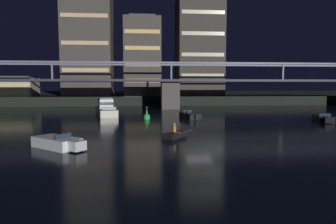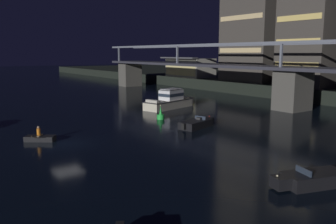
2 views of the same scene
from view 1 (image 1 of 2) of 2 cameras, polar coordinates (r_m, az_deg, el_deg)
ground_plane at (r=28.11m, az=6.20°, el=-4.43°), size 400.00×400.00×0.00m
far_riverbank at (r=107.44m, az=-1.88°, el=3.24°), size 240.00×80.00×2.20m
river_bridge at (r=59.48m, az=0.40°, el=5.03°), size 96.36×6.40×9.38m
tower_west_low at (r=75.00m, az=-15.57°, el=15.04°), size 11.56×8.16×31.48m
tower_west_tall at (r=72.97m, az=-5.05°, el=10.67°), size 8.83×9.79×19.32m
tower_central at (r=78.45m, az=6.07°, el=12.74°), size 11.51×11.66×26.03m
waterfront_pavilion at (r=77.99m, az=-28.94°, el=4.34°), size 12.40×7.40×4.70m
cabin_cruiser_near_left at (r=47.22m, az=-12.22°, el=0.64°), size 4.62×9.36×2.79m
speedboat_near_center at (r=23.32m, az=-20.87°, el=-5.69°), size 4.62×4.11×1.16m
speedboat_near_right at (r=42.91m, az=28.38°, el=-1.15°), size 2.91×5.15×1.16m
speedboat_mid_left at (r=41.76m, az=4.26°, el=-0.70°), size 2.75×5.19×1.16m
channel_buoy at (r=40.78m, az=-4.22°, el=-0.76°), size 0.90×0.90×1.76m
dinghy_with_paddler at (r=26.19m, az=1.37°, el=-4.49°), size 2.68×2.73×1.36m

